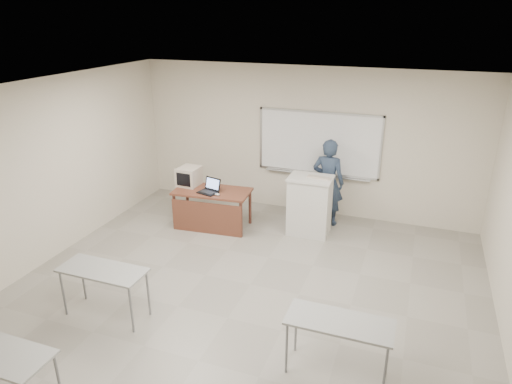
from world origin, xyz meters
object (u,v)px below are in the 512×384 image
at_px(crt_monitor, 189,176).
at_px(mouse, 217,194).
at_px(instructor_desk, 210,202).
at_px(keyboard, 319,178).
at_px(podium, 310,205).
at_px(presenter, 328,182).
at_px(whiteboard, 319,144).
at_px(laptop, 209,189).

height_order(crt_monitor, mouse, crt_monitor).
relative_size(instructor_desk, keyboard, 3.40).
bearing_deg(podium, keyboard, -0.47).
relative_size(crt_monitor, mouse, 4.24).
xyz_separation_m(podium, presenter, (0.22, 0.55, 0.30)).
bearing_deg(instructor_desk, keyboard, 8.42).
xyz_separation_m(crt_monitor, mouse, (0.75, -0.33, -0.16)).
bearing_deg(keyboard, whiteboard, 109.37).
relative_size(podium, crt_monitor, 2.53).
distance_m(crt_monitor, mouse, 0.83).
bearing_deg(instructor_desk, whiteboard, 35.71).
height_order(podium, mouse, podium).
bearing_deg(presenter, podium, 73.58).
relative_size(laptop, mouse, 3.33).
bearing_deg(laptop, podium, 27.91).
bearing_deg(mouse, presenter, 51.14).
xyz_separation_m(podium, keyboard, (0.15, 0.00, 0.57)).
relative_size(whiteboard, podium, 2.20).
bearing_deg(podium, whiteboard, 95.01).
relative_size(whiteboard, mouse, 23.58).
xyz_separation_m(podium, laptop, (-1.86, -0.45, 0.24)).
height_order(mouse, presenter, presenter).
relative_size(crt_monitor, presenter, 0.26).
bearing_deg(crt_monitor, keyboard, 8.36).
bearing_deg(crt_monitor, laptop, -19.39).
relative_size(instructor_desk, presenter, 0.84).
relative_size(mouse, presenter, 0.06).
xyz_separation_m(whiteboard, crt_monitor, (-2.29, -1.24, -0.55)).
xyz_separation_m(whiteboard, laptop, (-1.76, -1.46, -0.67)).
distance_m(laptop, mouse, 0.25).
distance_m(podium, keyboard, 0.59).
bearing_deg(presenter, laptop, 30.59).
height_order(podium, crt_monitor, podium).
relative_size(podium, keyboard, 2.63).
bearing_deg(instructor_desk, mouse, -28.52).
relative_size(crt_monitor, keyboard, 1.04).
bearing_deg(crt_monitor, mouse, -20.22).
relative_size(crt_monitor, laptop, 1.27).
bearing_deg(instructor_desk, presenter, 21.60).
xyz_separation_m(whiteboard, keyboard, (0.26, -1.01, -0.34)).
distance_m(mouse, keyboard, 1.91).
height_order(laptop, presenter, presenter).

